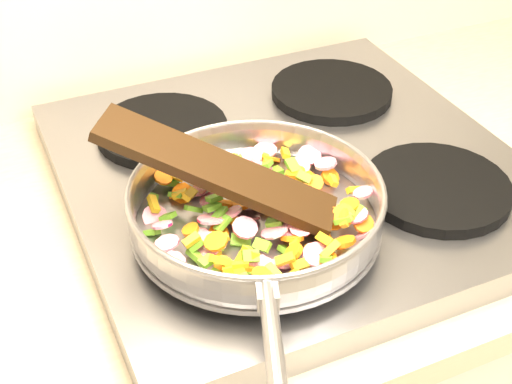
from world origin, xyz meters
name	(u,v)px	position (x,y,z in m)	size (l,w,h in m)	color
cooktop	(291,174)	(-0.70, 1.67, 0.92)	(0.60, 0.60, 0.04)	#939399
grate_fl	(237,247)	(-0.84, 1.52, 0.95)	(0.19, 0.19, 0.02)	black
grate_fr	(437,188)	(-0.56, 1.52, 0.95)	(0.19, 0.19, 0.02)	black
grate_bl	(162,130)	(-0.84, 1.81, 0.95)	(0.19, 0.19, 0.02)	black
grate_br	(332,91)	(-0.56, 1.81, 0.95)	(0.19, 0.19, 0.02)	black
saute_pan	(256,205)	(-0.81, 1.54, 0.99)	(0.34, 0.49, 0.06)	#9E9EA5
vegetable_heap	(261,213)	(-0.80, 1.54, 0.98)	(0.28, 0.28, 0.05)	#5DA024
wooden_spatula	(217,170)	(-0.84, 1.57, 1.03)	(0.29, 0.06, 0.01)	black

